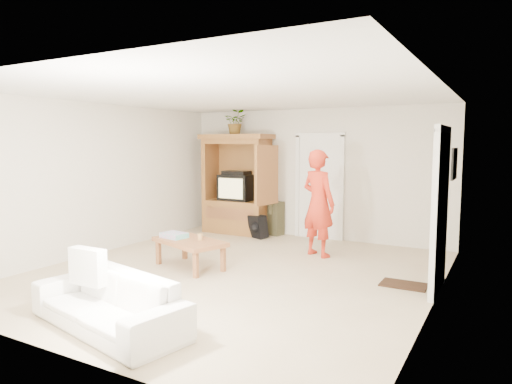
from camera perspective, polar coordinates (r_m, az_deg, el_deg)
floor at (r=6.84m, az=-2.63°, el=-10.08°), size 6.00×6.00×0.00m
ceiling at (r=6.61m, az=-2.74°, el=12.12°), size 6.00×6.00×0.00m
wall_back at (r=9.28m, az=7.14°, el=2.28°), size 5.50×0.00×5.50m
wall_front at (r=4.37m, az=-23.94°, el=-2.34°), size 5.50×0.00×5.50m
wall_left at (r=8.38m, az=-18.88°, el=1.61°), size 0.00×6.00×6.00m
wall_right at (r=5.66m, az=21.70°, el=-0.45°), size 0.00×6.00×6.00m
armoire at (r=9.72m, az=-2.30°, el=0.17°), size 1.82×1.14×2.10m
door_back at (r=9.22m, az=7.91°, el=0.50°), size 0.85×0.05×2.04m
doorway_right at (r=6.29m, az=22.09°, el=-2.43°), size 0.05×0.90×2.04m
framed_picture at (r=7.53m, az=23.54°, el=3.26°), size 0.03×0.60×0.48m
doormat at (r=6.57m, az=17.99°, el=-10.97°), size 0.60×0.40×0.02m
plant at (r=9.66m, az=-2.55°, el=8.71°), size 0.57×0.54×0.50m
man at (r=7.77m, az=7.80°, el=-1.39°), size 0.77×0.64×1.81m
sofa at (r=5.05m, az=-18.01°, el=-12.95°), size 2.02×1.12×0.56m
coffee_table at (r=7.10m, az=-8.30°, el=-6.36°), size 1.32×0.98×0.44m
towel at (r=7.26m, az=-10.19°, el=-5.34°), size 0.42×0.34×0.08m
candle at (r=7.03m, az=-7.00°, el=-5.59°), size 0.08×0.08×0.10m
backpack_black at (r=9.24m, az=0.25°, el=-4.40°), size 0.42×0.34×0.45m
backpack_olive at (r=9.58m, az=2.24°, el=-3.29°), size 0.42×0.34×0.70m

